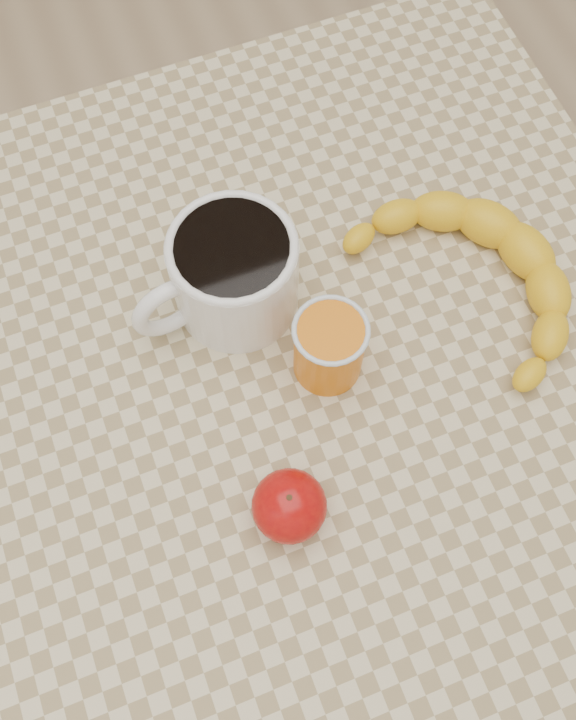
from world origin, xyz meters
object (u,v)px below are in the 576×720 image
object	(u,v)px
table	(288,400)
orange_juice_glass	(329,347)
coffee_mug	(231,273)
apple	(289,506)
banana	(476,278)

from	to	relation	value
table	orange_juice_glass	bearing A→B (deg)	-16.45
coffee_mug	orange_juice_glass	xyz separation A→B (m)	(0.06, -0.10, -0.01)
table	apple	distance (m)	0.18
apple	banana	bearing A→B (deg)	30.02
apple	banana	world-z (taller)	apple
orange_juice_glass	banana	world-z (taller)	orange_juice_glass
coffee_mug	table	bearing A→B (deg)	-75.35
coffee_mug	banana	size ratio (longest dim) A/B	0.54
table	orange_juice_glass	size ratio (longest dim) A/B	9.88
orange_juice_glass	apple	bearing A→B (deg)	-125.48
table	banana	xyz separation A→B (m)	(0.20, 0.01, 0.11)
coffee_mug	banana	bearing A→B (deg)	-18.01
table	coffee_mug	xyz separation A→B (m)	(-0.02, 0.09, 0.14)
orange_juice_glass	coffee_mug	bearing A→B (deg)	121.01
table	coffee_mug	size ratio (longest dim) A/B	4.55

